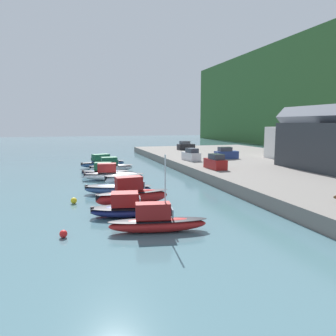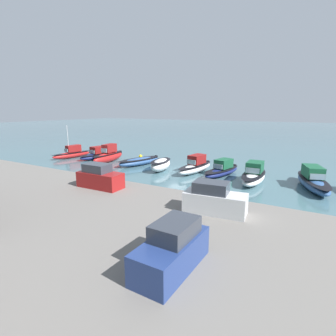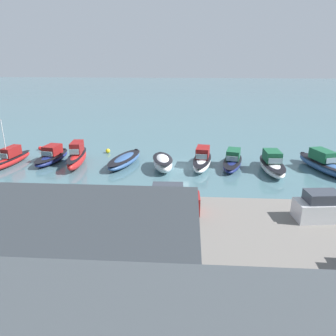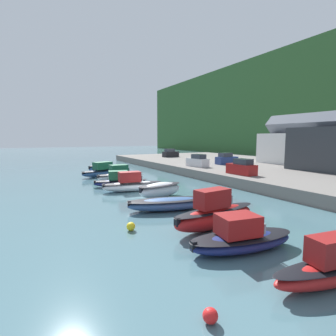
{
  "view_description": "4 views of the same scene",
  "coord_description": "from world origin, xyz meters",
  "px_view_note": "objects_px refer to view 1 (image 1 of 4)",
  "views": [
    {
      "loc": [
        42.87,
        -5.12,
        7.93
      ],
      "look_at": [
        1.08,
        7.47,
        1.91
      ],
      "focal_mm": 35.0,
      "sensor_mm": 36.0,
      "label": 1
    },
    {
      "loc": [
        -16.69,
        31.7,
        8.35
      ],
      "look_at": [
        -1.83,
        5.84,
        1.63
      ],
      "focal_mm": 28.0,
      "sensor_mm": 36.0,
      "label": 2
    },
    {
      "loc": [
        -1.12,
        37.43,
        12.72
      ],
      "look_at": [
        0.99,
        5.15,
        1.52
      ],
      "focal_mm": 35.0,
      "sensor_mm": 36.0,
      "label": 3
    },
    {
      "loc": [
        26.43,
        -11.11,
        6.4
      ],
      "look_at": [
        -2.74,
        4.94,
        2.53
      ],
      "focal_mm": 28.0,
      "sensor_mm": 36.0,
      "label": 4
    }
  ],
  "objects_px": {
    "moored_boat_1": "(103,162)",
    "moored_boat_7": "(132,195)",
    "mooring_buoy_1": "(74,201)",
    "moored_boat_2": "(111,166)",
    "moored_boat_6": "(118,189)",
    "parked_car_3": "(226,154)",
    "moored_boat_3": "(105,171)",
    "moored_boat_0": "(102,160)",
    "parked_car_2": "(191,155)",
    "moored_boat_9": "(157,222)",
    "parked_car_0": "(215,162)",
    "parked_car_1": "(186,146)",
    "mooring_buoy_0": "(63,234)",
    "moored_boat_4": "(109,174)",
    "moored_boat_8": "(128,208)",
    "moored_boat_5": "(125,179)"
  },
  "relations": [
    {
      "from": "moored_boat_1",
      "to": "moored_boat_7",
      "type": "bearing_deg",
      "value": -17.67
    },
    {
      "from": "moored_boat_0",
      "to": "parked_car_2",
      "type": "bearing_deg",
      "value": 38.27
    },
    {
      "from": "moored_boat_7",
      "to": "parked_car_3",
      "type": "height_order",
      "value": "parked_car_3"
    },
    {
      "from": "moored_boat_6",
      "to": "moored_boat_9",
      "type": "height_order",
      "value": "moored_boat_9"
    },
    {
      "from": "moored_boat_2",
      "to": "moored_boat_6",
      "type": "xyz_separation_m",
      "value": [
        17.32,
        -1.35,
        -0.28
      ]
    },
    {
      "from": "moored_boat_4",
      "to": "parked_car_2",
      "type": "height_order",
      "value": "parked_car_2"
    },
    {
      "from": "moored_boat_9",
      "to": "moored_boat_3",
      "type": "bearing_deg",
      "value": -168.68
    },
    {
      "from": "moored_boat_2",
      "to": "moored_boat_9",
      "type": "distance_m",
      "value": 31.14
    },
    {
      "from": "moored_boat_4",
      "to": "moored_boat_9",
      "type": "height_order",
      "value": "moored_boat_9"
    },
    {
      "from": "moored_boat_1",
      "to": "moored_boat_3",
      "type": "distance_m",
      "value": 10.29
    },
    {
      "from": "moored_boat_6",
      "to": "parked_car_3",
      "type": "distance_m",
      "value": 29.11
    },
    {
      "from": "mooring_buoy_1",
      "to": "moored_boat_2",
      "type": "bearing_deg",
      "value": 163.25
    },
    {
      "from": "moored_boat_5",
      "to": "moored_boat_2",
      "type": "bearing_deg",
      "value": 169.43
    },
    {
      "from": "moored_boat_0",
      "to": "moored_boat_6",
      "type": "relative_size",
      "value": 0.6
    },
    {
      "from": "parked_car_1",
      "to": "mooring_buoy_0",
      "type": "bearing_deg",
      "value": -33.9
    },
    {
      "from": "moored_boat_0",
      "to": "moored_boat_2",
      "type": "height_order",
      "value": "moored_boat_2"
    },
    {
      "from": "moored_boat_1",
      "to": "moored_boat_6",
      "type": "xyz_separation_m",
      "value": [
        23.32,
        -0.59,
        -0.27
      ]
    },
    {
      "from": "moored_boat_6",
      "to": "parked_car_2",
      "type": "distance_m",
      "value": 23.51
    },
    {
      "from": "moored_boat_2",
      "to": "parked_car_3",
      "type": "height_order",
      "value": "parked_car_3"
    },
    {
      "from": "moored_boat_6",
      "to": "parked_car_2",
      "type": "height_order",
      "value": "parked_car_2"
    },
    {
      "from": "moored_boat_3",
      "to": "parked_car_3",
      "type": "xyz_separation_m",
      "value": [
        -5.21,
        22.7,
        1.57
      ]
    },
    {
      "from": "moored_boat_1",
      "to": "moored_boat_8",
      "type": "bearing_deg",
      "value": -19.46
    },
    {
      "from": "moored_boat_2",
      "to": "parked_car_0",
      "type": "distance_m",
      "value": 17.45
    },
    {
      "from": "moored_boat_7",
      "to": "parked_car_0",
      "type": "height_order",
      "value": "parked_car_0"
    },
    {
      "from": "moored_boat_4",
      "to": "parked_car_2",
      "type": "xyz_separation_m",
      "value": [
        -8.2,
        15.36,
        1.45
      ]
    },
    {
      "from": "moored_boat_5",
      "to": "moored_boat_8",
      "type": "height_order",
      "value": "moored_boat_8"
    },
    {
      "from": "mooring_buoy_1",
      "to": "parked_car_2",
      "type": "bearing_deg",
      "value": 135.76
    },
    {
      "from": "moored_boat_3",
      "to": "moored_boat_7",
      "type": "bearing_deg",
      "value": 15.05
    },
    {
      "from": "moored_boat_8",
      "to": "parked_car_3",
      "type": "distance_m",
      "value": 35.95
    },
    {
      "from": "moored_boat_7",
      "to": "moored_boat_8",
      "type": "height_order",
      "value": "moored_boat_7"
    },
    {
      "from": "moored_boat_6",
      "to": "moored_boat_7",
      "type": "relative_size",
      "value": 1.07
    },
    {
      "from": "moored_boat_0",
      "to": "parked_car_3",
      "type": "relative_size",
      "value": 1.12
    },
    {
      "from": "moored_boat_6",
      "to": "mooring_buoy_0",
      "type": "bearing_deg",
      "value": -8.47
    },
    {
      "from": "moored_boat_9",
      "to": "parked_car_2",
      "type": "distance_m",
      "value": 34.69
    },
    {
      "from": "moored_boat_3",
      "to": "parked_car_1",
      "type": "bearing_deg",
      "value": 152.78
    },
    {
      "from": "moored_boat_7",
      "to": "moored_boat_5",
      "type": "bearing_deg",
      "value": 169.19
    },
    {
      "from": "parked_car_0",
      "to": "parked_car_2",
      "type": "distance_m",
      "value": 11.1
    },
    {
      "from": "moored_boat_0",
      "to": "moored_boat_9",
      "type": "relative_size",
      "value": 0.64
    },
    {
      "from": "moored_boat_6",
      "to": "mooring_buoy_1",
      "type": "distance_m",
      "value": 5.84
    },
    {
      "from": "moored_boat_2",
      "to": "moored_boat_3",
      "type": "xyz_separation_m",
      "value": [
        4.27,
        -1.46,
        -0.14
      ]
    },
    {
      "from": "moored_boat_2",
      "to": "moored_boat_3",
      "type": "relative_size",
      "value": 0.98
    },
    {
      "from": "moored_boat_5",
      "to": "moored_boat_3",
      "type": "bearing_deg",
      "value": 179.84
    },
    {
      "from": "mooring_buoy_0",
      "to": "mooring_buoy_1",
      "type": "xyz_separation_m",
      "value": [
        -9.88,
        0.84,
        0.03
      ]
    },
    {
      "from": "parked_car_1",
      "to": "mooring_buoy_1",
      "type": "relative_size",
      "value": 7.17
    },
    {
      "from": "moored_boat_1",
      "to": "moored_boat_7",
      "type": "height_order",
      "value": "moored_boat_7"
    },
    {
      "from": "moored_boat_3",
      "to": "moored_boat_8",
      "type": "xyz_separation_m",
      "value": [
        22.31,
        -0.37,
        0.01
      ]
    },
    {
      "from": "moored_boat_4",
      "to": "mooring_buoy_0",
      "type": "bearing_deg",
      "value": -6.43
    },
    {
      "from": "moored_boat_0",
      "to": "moored_boat_9",
      "type": "xyz_separation_m",
      "value": [
        41.34,
        -0.02,
        -0.08
      ]
    },
    {
      "from": "moored_boat_2",
      "to": "moored_boat_3",
      "type": "bearing_deg",
      "value": -20.39
    },
    {
      "from": "moored_boat_0",
      "to": "parked_car_3",
      "type": "bearing_deg",
      "value": 49.38
    }
  ]
}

